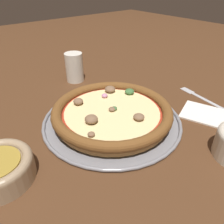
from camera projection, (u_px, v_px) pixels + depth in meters
ground_plane at (112, 121)px, 0.59m from camera, size 3.00×3.00×0.00m
pizza_tray at (112, 120)px, 0.59m from camera, size 0.37×0.37×0.01m
pizza at (112, 112)px, 0.57m from camera, size 0.31×0.31×0.04m
drinking_cup at (74, 67)px, 0.78m from camera, size 0.06×0.06×0.10m
napkin at (204, 113)px, 0.61m from camera, size 0.14×0.14×0.01m
fork at (202, 98)px, 0.69m from camera, size 0.19×0.05×0.00m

